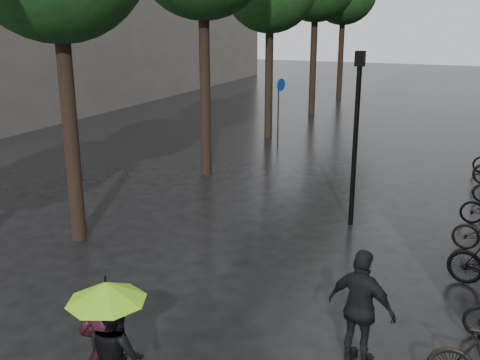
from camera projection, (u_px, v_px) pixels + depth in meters
The scene contains 6 objects.
person_burgundy at pixel (107, 350), 6.89m from camera, with size 0.63×0.42×1.74m, color black.
person_black at pixel (116, 355), 6.90m from camera, with size 0.78×0.61×1.61m, color black.
lime_umbrella at pixel (106, 292), 6.58m from camera, with size 0.97×0.97×1.43m.
pedestrian_walking at pixel (361, 308), 7.88m from camera, with size 1.02×0.43×1.75m, color black.
lamp_post at pixel (356, 123), 12.82m from camera, with size 0.21×0.21×4.09m.
cycle_sign at pixel (279, 101), 21.48m from camera, with size 0.13×0.46×2.55m.
Camera 1 is at (3.86, -2.38, 4.81)m, focal length 42.00 mm.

